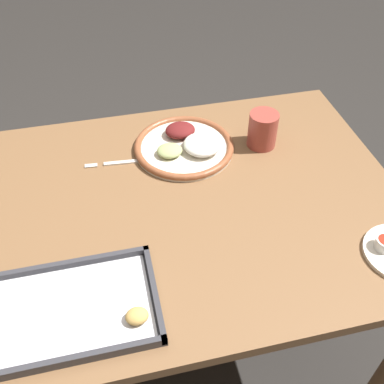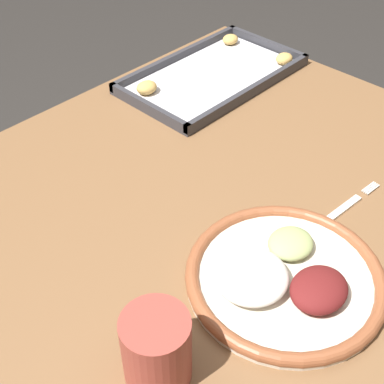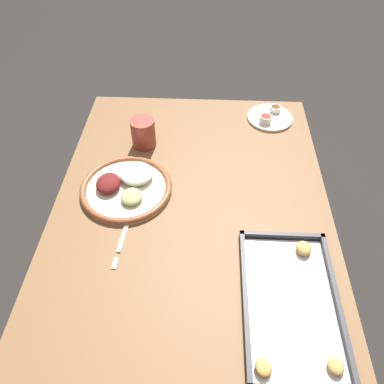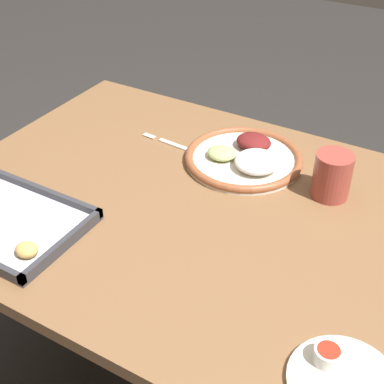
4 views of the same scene
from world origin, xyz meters
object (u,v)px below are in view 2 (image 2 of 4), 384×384
Objects in this scene: fork at (339,211)px; baking_tray at (213,75)px; dinner_plate at (283,277)px; drinking_cup at (157,349)px.

baking_tray is (0.19, 0.45, 0.01)m from fork.
dinner_plate is at bearing -128.34° from baking_tray.
baking_tray is (0.37, 0.47, -0.01)m from dinner_plate.
fork is 0.48m from baking_tray.
fork is at bearing -112.58° from baking_tray.
drinking_cup is (-0.59, -0.44, 0.04)m from baking_tray.
dinner_plate reaches higher than fork.
baking_tray is at bearing 72.12° from fork.
drinking_cup is at bearing -143.28° from baking_tray.
baking_tray is at bearing 36.72° from drinking_cup.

